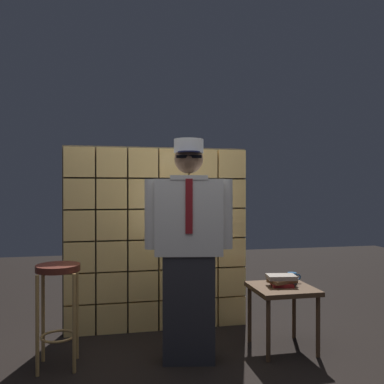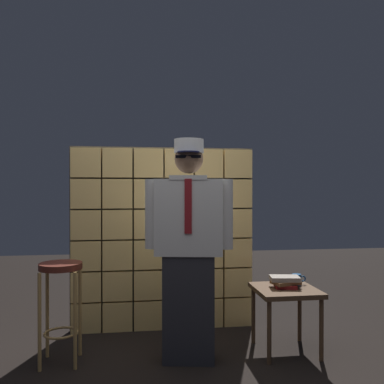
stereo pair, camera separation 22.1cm
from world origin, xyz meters
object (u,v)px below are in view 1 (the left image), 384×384
at_px(side_table, 282,295).
at_px(book_stack, 282,280).
at_px(coffee_mug, 292,278).
at_px(standing_person, 189,246).
at_px(bar_stool, 58,291).

height_order(side_table, book_stack, book_stack).
bearing_deg(book_stack, coffee_mug, 29.56).
distance_m(standing_person, side_table, 0.97).
relative_size(side_table, book_stack, 2.03).
bearing_deg(coffee_mug, book_stack, -150.44).
distance_m(standing_person, bar_stool, 1.09).
bearing_deg(coffee_mug, side_table, -145.99).
distance_m(standing_person, book_stack, 0.92).
bearing_deg(side_table, coffee_mug, 34.01).
height_order(standing_person, book_stack, standing_person).
bearing_deg(standing_person, coffee_mug, 19.99).
relative_size(bar_stool, coffee_mug, 6.38).
bearing_deg(book_stack, side_table, -99.16).
bearing_deg(coffee_mug, bar_stool, -178.00).
bearing_deg(book_stack, bar_stool, 179.72).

